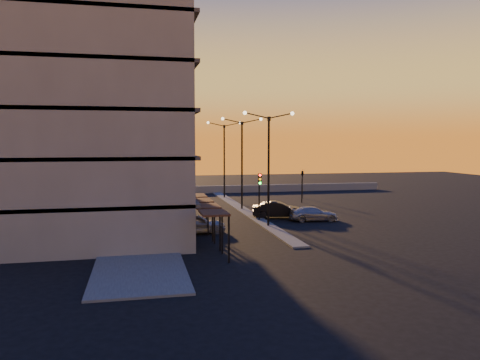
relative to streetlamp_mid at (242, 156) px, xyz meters
name	(u,v)px	position (x,y,z in m)	size (l,w,h in m)	color
ground	(268,227)	(0.00, -10.00, -5.59)	(120.00, 120.00, 0.00)	black
sidewalk_west	(139,223)	(-10.50, -6.00, -5.53)	(5.00, 40.00, 0.12)	#4B4C49
median	(242,209)	(0.00, 0.00, -5.53)	(1.20, 36.00, 0.12)	#4B4C49
parapet	(231,189)	(2.00, 16.00, -5.09)	(44.00, 0.50, 1.00)	slate
building	(88,76)	(-14.00, -9.97, 6.32)	(14.35, 17.08, 25.00)	slate
streetlamp_near	(269,159)	(0.00, -10.00, 0.00)	(4.32, 0.32, 9.51)	black
streetlamp_mid	(242,156)	(0.00, 0.00, 0.00)	(4.32, 0.32, 9.51)	black
streetlamp_far	(224,153)	(0.00, 10.00, 0.00)	(4.32, 0.32, 9.51)	black
traffic_light_main	(260,189)	(0.00, -7.13, -2.70)	(0.28, 0.44, 4.25)	black
signal_east_a	(302,186)	(8.00, 4.00, -3.66)	(0.13, 0.16, 3.60)	black
signal_east_b	(302,173)	(9.50, 8.00, -2.49)	(0.42, 1.99, 3.60)	black
car_hatchback	(196,223)	(-6.23, -11.53, -4.81)	(1.86, 4.61, 1.57)	#96979D
car_sedan	(278,210)	(2.08, -5.78, -4.83)	(1.62, 4.64, 1.53)	black
car_wagon	(314,214)	(4.74, -8.05, -4.96)	(1.77, 4.35, 1.26)	#94949A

